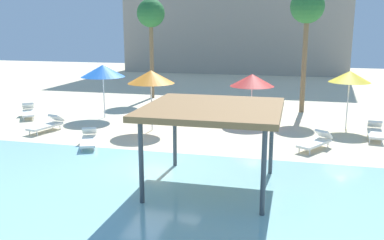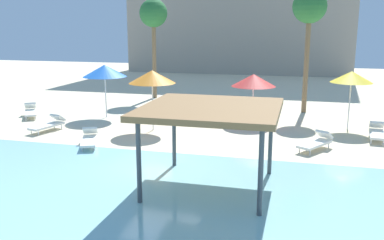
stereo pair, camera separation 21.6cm
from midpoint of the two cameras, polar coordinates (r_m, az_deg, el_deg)
name	(u,v)px [view 1 (the left image)]	position (r m, az deg, el deg)	size (l,w,h in m)	color
ground_plane	(161,166)	(15.49, -4.57, -6.14)	(80.00, 80.00, 0.00)	beige
lagoon_water	(95,232)	(11.01, -13.45, -14.45)	(44.00, 13.50, 0.04)	#8CC6CC
shade_pavilion	(213,111)	(12.76, 2.33, 1.15)	(4.08, 4.08, 2.60)	#42474C
beach_umbrella_yellow_0	(350,77)	(21.81, 20.22, 5.49)	(1.98, 1.98, 2.84)	silver
beach_umbrella_orange_2	(151,77)	(20.21, -5.85, 5.80)	(2.24, 2.24, 2.91)	silver
beach_umbrella_red_3	(252,80)	(22.10, 7.82, 5.34)	(2.29, 2.29, 2.54)	silver
beach_umbrella_blue_5	(103,71)	(23.56, -12.19, 6.48)	(2.37, 2.37, 2.90)	silver
lounge_chair_0	(375,131)	(20.63, 23.16, -1.43)	(0.79, 1.95, 0.74)	white
lounge_chair_1	(89,139)	(18.29, -14.05, -2.47)	(1.31, 1.98, 0.74)	white
lounge_chair_2	(28,111)	(25.12, -21.41, 1.08)	(1.57, 1.90, 0.74)	white
lounge_chair_4	(316,141)	(18.07, 16.07, -2.77)	(1.51, 1.93, 0.74)	white
lounge_chair_5	(48,124)	(21.50, -19.15, -0.57)	(1.04, 1.99, 0.74)	white
palm_tree_2	(151,16)	(29.60, -5.78, 13.79)	(1.90, 1.90, 6.75)	brown
palm_tree_3	(307,10)	(25.25, 15.02, 14.14)	(1.90, 1.90, 6.98)	brown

